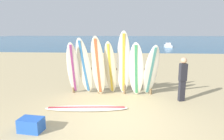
% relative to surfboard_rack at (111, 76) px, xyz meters
% --- Properties ---
extents(ground_plane, '(120.00, 120.00, 0.00)m').
position_rel_surfboard_rack_xyz_m(ground_plane, '(0.40, -2.70, -0.76)').
color(ground_plane, tan).
extents(ocean_water, '(120.00, 80.00, 0.01)m').
position_rel_surfboard_rack_xyz_m(ocean_water, '(0.40, 55.30, -0.76)').
color(ocean_water, '#1E5984').
rests_on(ocean_water, ground).
extents(surfboard_rack, '(3.36, 0.09, 1.20)m').
position_rel_surfboard_rack_xyz_m(surfboard_rack, '(0.00, 0.00, 0.00)').
color(surfboard_rack, olive).
rests_on(surfboard_rack, ground).
extents(surfboard_leaning_far_left, '(0.59, 1.10, 2.20)m').
position_rel_surfboard_rack_xyz_m(surfboard_leaning_far_left, '(-1.49, -0.40, 0.34)').
color(surfboard_leaning_far_left, white).
rests_on(surfboard_leaning_far_left, ground).
extents(surfboard_leaning_left, '(0.72, 1.04, 2.36)m').
position_rel_surfboard_rack_xyz_m(surfboard_leaning_left, '(-1.05, -0.35, 0.42)').
color(surfboard_leaning_left, silver).
rests_on(surfboard_leaning_left, ground).
extents(surfboard_leaning_center_left, '(0.65, 0.79, 2.42)m').
position_rel_surfboard_rack_xyz_m(surfboard_leaning_center_left, '(-0.50, -0.41, 0.45)').
color(surfboard_leaning_center_left, beige).
rests_on(surfboard_leaning_center_left, ground).
extents(surfboard_leaning_center, '(0.60, 0.97, 2.23)m').
position_rel_surfboard_rack_xyz_m(surfboard_leaning_center, '(-0.02, -0.25, 0.35)').
color(surfboard_leaning_center, beige).
rests_on(surfboard_leaning_center, ground).
extents(surfboard_leaning_center_right, '(0.53, 0.81, 2.61)m').
position_rel_surfboard_rack_xyz_m(surfboard_leaning_center_right, '(0.50, -0.26, 0.55)').
color(surfboard_leaning_center_right, white).
rests_on(surfboard_leaning_center_right, ground).
extents(surfboard_leaning_right, '(0.69, 0.83, 2.19)m').
position_rel_surfboard_rack_xyz_m(surfboard_leaning_right, '(0.99, -0.40, 0.34)').
color(surfboard_leaning_right, white).
rests_on(surfboard_leaning_right, ground).
extents(surfboard_leaning_far_right, '(0.68, 1.15, 2.12)m').
position_rel_surfboard_rack_xyz_m(surfboard_leaning_far_right, '(1.55, -0.44, 0.30)').
color(surfboard_leaning_far_right, white).
rests_on(surfboard_leaning_far_right, ground).
extents(surfboard_lying_on_sand, '(2.82, 0.76, 0.08)m').
position_rel_surfboard_rack_xyz_m(surfboard_lying_on_sand, '(-0.72, -1.75, -0.72)').
color(surfboard_lying_on_sand, white).
rests_on(surfboard_lying_on_sand, ground).
extents(beachgoer_standing, '(0.30, 0.23, 1.65)m').
position_rel_surfboard_rack_xyz_m(beachgoer_standing, '(2.68, -0.71, 0.15)').
color(beachgoer_standing, '#26262D').
rests_on(beachgoer_standing, ground).
extents(small_boat_offshore, '(1.33, 2.91, 0.71)m').
position_rel_surfboard_rack_xyz_m(small_boat_offshore, '(7.38, 24.26, -0.50)').
color(small_boat_offshore, silver).
rests_on(small_boat_offshore, ocean_water).
extents(cooler_box, '(0.64, 0.47, 0.36)m').
position_rel_surfboard_rack_xyz_m(cooler_box, '(-1.87, -3.31, -0.58)').
color(cooler_box, blue).
rests_on(cooler_box, ground).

